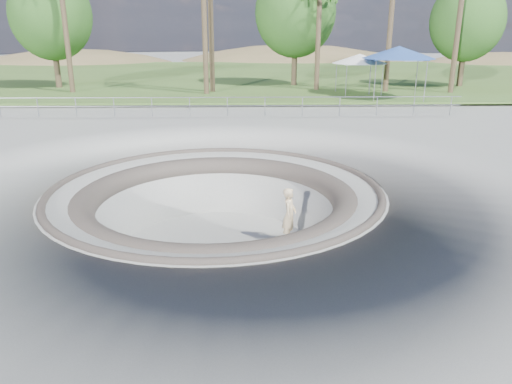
% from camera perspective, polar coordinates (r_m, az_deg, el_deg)
% --- Properties ---
extents(ground, '(180.00, 180.00, 0.00)m').
position_cam_1_polar(ground, '(15.39, -4.64, 0.34)').
color(ground, '#A7A8A2').
rests_on(ground, ground).
extents(skate_bowl, '(14.00, 14.00, 4.10)m').
position_cam_1_polar(skate_bowl, '(16.06, -4.47, -5.87)').
color(skate_bowl, '#A7A8A2').
rests_on(skate_bowl, ground).
extents(grass_strip, '(180.00, 36.00, 0.12)m').
position_cam_1_polar(grass_strip, '(48.83, -2.44, 13.13)').
color(grass_strip, '#466127').
rests_on(grass_strip, ground).
extents(distant_hills, '(103.20, 45.00, 28.60)m').
position_cam_1_polar(distant_hills, '(72.80, 0.97, 9.18)').
color(distant_hills, brown).
rests_on(distant_hills, ground).
extents(safety_railing, '(25.00, 0.06, 1.03)m').
position_cam_1_polar(safety_railing, '(26.93, -3.29, 9.74)').
color(safety_railing, gray).
rests_on(safety_railing, ground).
extents(skateboard, '(0.77, 0.39, 0.08)m').
position_cam_1_polar(skateboard, '(16.18, 3.77, -5.69)').
color(skateboard, brown).
rests_on(skateboard, ground).
extents(skater, '(0.60, 0.75, 1.79)m').
position_cam_1_polar(skater, '(15.83, 3.84, -2.68)').
color(skater, beige).
rests_on(skater, skateboard).
extents(canopy_white, '(5.25, 5.25, 2.67)m').
position_cam_1_polar(canopy_white, '(35.94, 11.77, 14.68)').
color(canopy_white, gray).
rests_on(canopy_white, ground).
extents(canopy_blue, '(6.40, 6.40, 3.27)m').
position_cam_1_polar(canopy_blue, '(34.09, 16.01, 15.07)').
color(canopy_blue, gray).
rests_on(canopy_blue, ground).
extents(bushy_tree_left, '(5.94, 5.40, 8.57)m').
position_cam_1_polar(bushy_tree_left, '(41.49, -22.43, 18.17)').
color(bushy_tree_left, brown).
rests_on(bushy_tree_left, ground).
extents(bushy_tree_mid, '(6.18, 5.62, 8.92)m').
position_cam_1_polar(bushy_tree_mid, '(40.54, 4.54, 19.76)').
color(bushy_tree_mid, brown).
rests_on(bushy_tree_mid, ground).
extents(bushy_tree_right, '(5.51, 5.01, 7.96)m').
position_cam_1_polar(bushy_tree_right, '(42.63, 23.00, 17.56)').
color(bushy_tree_right, brown).
rests_on(bushy_tree_right, ground).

